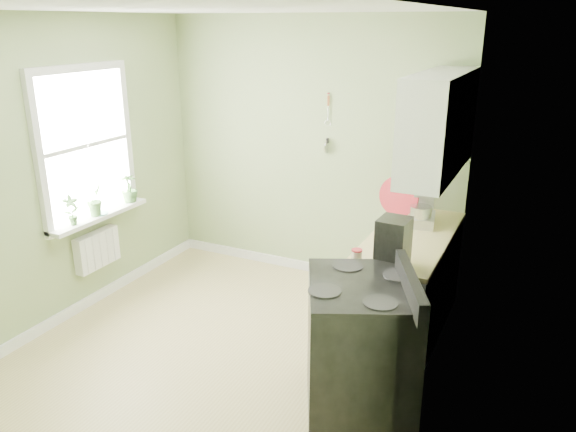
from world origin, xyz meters
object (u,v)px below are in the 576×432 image
at_px(stove, 360,348).
at_px(stand_mixer, 423,203).
at_px(coffee_maker, 393,244).
at_px(kettle, 406,197).

xyz_separation_m(stove, stand_mixer, (0.03, 1.56, 0.59)).
xyz_separation_m(stove, coffee_maker, (0.04, 0.53, 0.58)).
height_order(stand_mixer, coffee_maker, stand_mixer).
bearing_deg(kettle, stove, -83.31).
bearing_deg(coffee_maker, kettle, 100.76).
xyz_separation_m(stove, kettle, (-0.23, 1.95, 0.51)).
bearing_deg(stand_mixer, coffee_maker, -89.12).
distance_m(stand_mixer, kettle, 0.47).
height_order(stove, coffee_maker, coffee_maker).
xyz_separation_m(kettle, coffee_maker, (0.27, -1.42, 0.08)).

